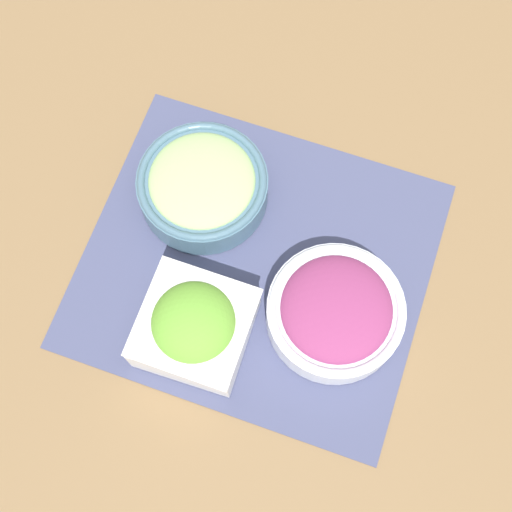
{
  "coord_description": "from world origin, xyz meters",
  "views": [
    {
      "loc": [
        0.1,
        -0.29,
        0.9
      ],
      "look_at": [
        0.0,
        0.0,
        0.03
      ],
      "focal_mm": 50.0,
      "sensor_mm": 36.0,
      "label": 1
    }
  ],
  "objects": [
    {
      "name": "lettuce_bowl",
      "position": [
        -0.04,
        -0.12,
        0.05
      ],
      "size": [
        0.13,
        0.13,
        0.09
      ],
      "color": "white",
      "rests_on": "placemat"
    },
    {
      "name": "onion_bowl",
      "position": [
        0.12,
        -0.04,
        0.04
      ],
      "size": [
        0.17,
        0.17,
        0.07
      ],
      "color": "silver",
      "rests_on": "placemat"
    },
    {
      "name": "ground_plane",
      "position": [
        0.0,
        0.0,
        0.0
      ],
      "size": [
        3.0,
        3.0,
        0.0
      ],
      "primitive_type": "plane",
      "color": "olive"
    },
    {
      "name": "placemat",
      "position": [
        0.0,
        0.0,
        0.0
      ],
      "size": [
        0.45,
        0.4,
        0.0
      ],
      "color": "#474C70",
      "rests_on": "ground_plane"
    },
    {
      "name": "cucumber_bowl",
      "position": [
        -0.1,
        0.07,
        0.04
      ],
      "size": [
        0.18,
        0.18,
        0.06
      ],
      "color": "slate",
      "rests_on": "placemat"
    }
  ]
}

